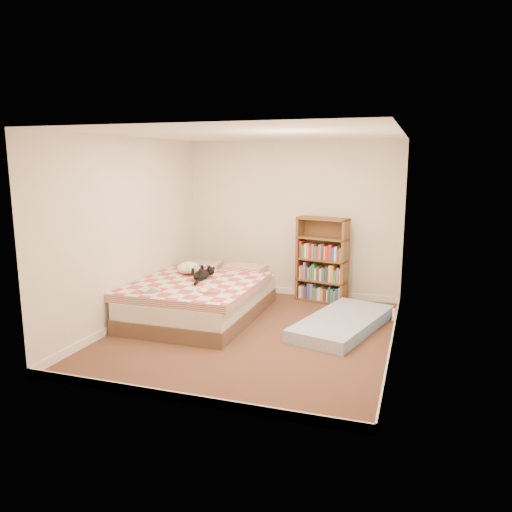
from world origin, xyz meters
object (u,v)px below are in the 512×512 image
(white_dog, at_px, (189,268))
(bed, at_px, (202,297))
(bookshelf, at_px, (322,270))
(black_cat, at_px, (203,274))
(floor_mattress, at_px, (343,323))

(white_dog, bearing_deg, bed, -32.87)
(bed, relative_size, bookshelf, 1.69)
(bed, distance_m, black_cat, 0.33)
(floor_mattress, xyz_separation_m, black_cat, (-1.99, -0.05, 0.53))
(floor_mattress, height_order, black_cat, black_cat)
(bed, relative_size, floor_mattress, 1.26)
(bed, height_order, bookshelf, bookshelf)
(bed, relative_size, white_dog, 5.86)
(white_dog, bearing_deg, bookshelf, 34.53)
(bookshelf, height_order, floor_mattress, bookshelf)
(white_dog, bearing_deg, floor_mattress, -0.25)
(bookshelf, bearing_deg, black_cat, -126.70)
(bed, distance_m, floor_mattress, 2.01)
(bookshelf, height_order, black_cat, bookshelf)
(bookshelf, bearing_deg, white_dog, -137.65)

